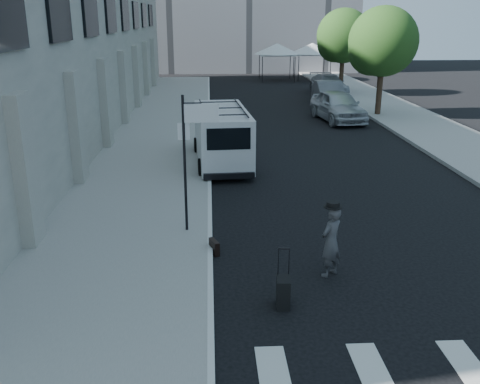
{
  "coord_description": "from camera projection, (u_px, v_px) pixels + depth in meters",
  "views": [
    {
      "loc": [
        -1.95,
        -9.81,
        5.46
      ],
      "look_at": [
        -1.23,
        2.76,
        1.3
      ],
      "focal_mm": 40.0,
      "sensor_mm": 36.0,
      "label": 1
    }
  ],
  "objects": [
    {
      "name": "tree_near",
      "position": [
        380.0,
        44.0,
        29.38
      ],
      "size": [
        3.8,
        3.83,
        6.03
      ],
      "color": "black",
      "rests_on": "ground"
    },
    {
      "name": "sidewalk_right",
      "position": [
        401.0,
        115.0,
        30.54
      ],
      "size": [
        4.0,
        56.0,
        0.15
      ],
      "primitive_type": "cube",
      "color": "gray",
      "rests_on": "ground"
    },
    {
      "name": "suitcase",
      "position": [
        283.0,
        292.0,
        10.46
      ],
      "size": [
        0.3,
        0.44,
        1.17
      ],
      "rotation": [
        0.0,
        0.0,
        -0.09
      ],
      "color": "black",
      "rests_on": "ground"
    },
    {
      "name": "tent_left",
      "position": [
        277.0,
        49.0,
        46.51
      ],
      "size": [
        4.0,
        4.0,
        3.2
      ],
      "color": "black",
      "rests_on": "ground"
    },
    {
      "name": "cargo_van",
      "position": [
        222.0,
        135.0,
        20.44
      ],
      "size": [
        2.27,
        5.72,
        2.13
      ],
      "rotation": [
        0.0,
        0.0,
        0.07
      ],
      "color": "silver",
      "rests_on": "ground"
    },
    {
      "name": "briefcase",
      "position": [
        214.0,
        247.0,
        12.86
      ],
      "size": [
        0.27,
        0.45,
        0.34
      ],
      "primitive_type": "cube",
      "rotation": [
        0.0,
        0.0,
        0.35
      ],
      "color": "black",
      "rests_on": "ground"
    },
    {
      "name": "sidewalk_left",
      "position": [
        163.0,
        132.0,
        26.03
      ],
      "size": [
        4.5,
        48.0,
        0.15
      ],
      "primitive_type": "cube",
      "color": "gray",
      "rests_on": "ground"
    },
    {
      "name": "building_left",
      "position": [
        9.0,
        4.0,
        25.68
      ],
      "size": [
        10.0,
        44.0,
        12.0
      ],
      "primitive_type": "cube",
      "color": "gray",
      "rests_on": "ground"
    },
    {
      "name": "businessman",
      "position": [
        331.0,
        242.0,
        11.58
      ],
      "size": [
        0.69,
        0.67,
        1.6
      ],
      "primitive_type": "imported",
      "rotation": [
        0.0,
        0.0,
        3.86
      ],
      "color": "#404043",
      "rests_on": "ground"
    },
    {
      "name": "parked_car_b",
      "position": [
        329.0,
        93.0,
        34.15
      ],
      "size": [
        1.77,
        4.63,
        1.51
      ],
      "primitive_type": "imported",
      "rotation": [
        0.0,
        0.0,
        -0.04
      ],
      "color": "#5B5D63",
      "rests_on": "ground"
    },
    {
      "name": "parked_car_c",
      "position": [
        329.0,
        84.0,
        39.12
      ],
      "size": [
        2.35,
        4.98,
        1.4
      ],
      "primitive_type": "imported",
      "rotation": [
        0.0,
        0.0,
        0.08
      ],
      "color": "#979A9E",
      "rests_on": "ground"
    },
    {
      "name": "sign_pole",
      "position": [
        193.0,
        135.0,
        13.19
      ],
      "size": [
        1.03,
        0.07,
        3.5
      ],
      "color": "black",
      "rests_on": "sidewalk_left"
    },
    {
      "name": "tree_far",
      "position": [
        342.0,
        38.0,
        37.91
      ],
      "size": [
        3.8,
        3.83,
        6.03
      ],
      "color": "black",
      "rests_on": "ground"
    },
    {
      "name": "tent_right",
      "position": [
        312.0,
        49.0,
        47.15
      ],
      "size": [
        4.0,
        4.0,
        3.2
      ],
      "color": "black",
      "rests_on": "ground"
    },
    {
      "name": "ground",
      "position": [
        307.0,
        292.0,
        11.11
      ],
      "size": [
        120.0,
        120.0,
        0.0
      ],
      "primitive_type": "plane",
      "color": "black",
      "rests_on": "ground"
    },
    {
      "name": "parked_car_a",
      "position": [
        338.0,
        106.0,
        28.93
      ],
      "size": [
        2.55,
        5.06,
        1.65
      ],
      "primitive_type": "imported",
      "rotation": [
        0.0,
        0.0,
        0.13
      ],
      "color": "#B1B5BA",
      "rests_on": "ground"
    }
  ]
}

